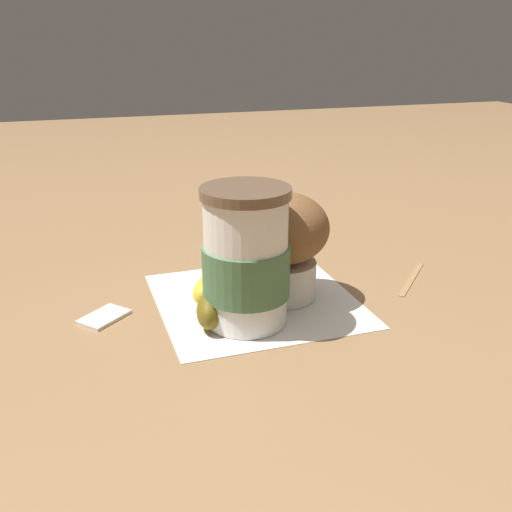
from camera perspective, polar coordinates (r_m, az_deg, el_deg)
name	(u,v)px	position (r m, az deg, el deg)	size (l,w,h in m)	color
ground_plane	(256,300)	(0.67, 0.00, -4.26)	(3.00, 3.00, 0.00)	#936D47
paper_napkin	(256,300)	(0.67, 0.00, -4.20)	(0.21, 0.21, 0.00)	white
coffee_cup	(246,260)	(0.59, -0.96, -0.42)	(0.09, 0.09, 0.14)	white
muffin	(284,241)	(0.65, 2.67, 1.47)	(0.10, 0.10, 0.12)	white
banana	(220,289)	(0.65, -3.42, -3.14)	(0.14, 0.11, 0.03)	gold
sugar_packet	(104,315)	(0.65, -14.29, -5.50)	(0.05, 0.03, 0.01)	white
wooden_stirrer	(410,278)	(0.75, 14.48, -2.03)	(0.11, 0.01, 0.00)	#9E7547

